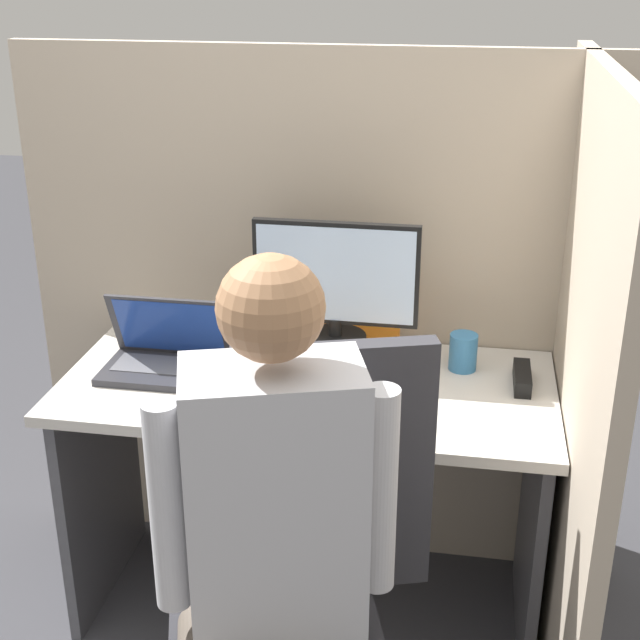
# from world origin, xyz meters

# --- Properties ---
(cubicle_panel_back) EXTENTS (1.83, 0.05, 1.59)m
(cubicle_panel_back) POSITION_xyz_m (0.00, 0.65, 0.80)
(cubicle_panel_back) COLOR tan
(cubicle_panel_back) RESTS_ON ground
(cubicle_panel_right) EXTENTS (0.04, 1.24, 1.59)m
(cubicle_panel_right) POSITION_xyz_m (0.69, 0.25, 0.80)
(cubicle_panel_right) COLOR tan
(cubicle_panel_right) RESTS_ON ground
(desk) EXTENTS (1.33, 0.62, 0.75)m
(desk) POSITION_xyz_m (0.00, 0.31, 0.56)
(desk) COLOR beige
(desk) RESTS_ON ground
(paper_box) EXTENTS (0.34, 0.25, 0.07)m
(paper_box) POSITION_xyz_m (0.06, 0.44, 0.79)
(paper_box) COLOR orange
(paper_box) RESTS_ON desk
(monitor) EXTENTS (0.45, 0.17, 0.34)m
(monitor) POSITION_xyz_m (0.06, 0.44, 1.00)
(monitor) COLOR black
(monitor) RESTS_ON paper_box
(laptop) EXTENTS (0.34, 0.21, 0.21)m
(laptop) POSITION_xyz_m (-0.39, 0.31, 0.79)
(laptop) COLOR #2D2D33
(laptop) RESTS_ON desk
(mouse) EXTENTS (0.07, 0.05, 0.03)m
(mouse) POSITION_xyz_m (-0.15, 0.21, 0.77)
(mouse) COLOR black
(mouse) RESTS_ON desk
(stapler) EXTENTS (0.04, 0.16, 0.04)m
(stapler) POSITION_xyz_m (0.57, 0.39, 0.77)
(stapler) COLOR black
(stapler) RESTS_ON desk
(carrot_toy) EXTENTS (0.04, 0.14, 0.04)m
(carrot_toy) POSITION_xyz_m (0.20, 0.13, 0.77)
(carrot_toy) COLOR orange
(carrot_toy) RESTS_ON desk
(office_chair) EXTENTS (0.58, 0.63, 1.07)m
(office_chair) POSITION_xyz_m (0.10, -0.28, 0.54)
(office_chair) COLOR #2D2D33
(office_chair) RESTS_ON ground
(person) EXTENTS (0.46, 0.46, 1.35)m
(person) POSITION_xyz_m (0.05, -0.44, 0.78)
(person) COLOR brown
(person) RESTS_ON ground
(coffee_mug) EXTENTS (0.08, 0.08, 0.10)m
(coffee_mug) POSITION_xyz_m (0.41, 0.46, 0.80)
(coffee_mug) COLOR teal
(coffee_mug) RESTS_ON desk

